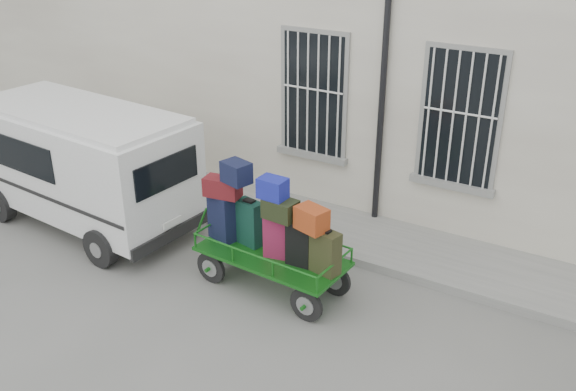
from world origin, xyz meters
The scene contains 5 objects.
ground centered at (0.00, 0.00, 0.00)m, with size 80.00×80.00×0.00m, color slate.
building centered at (0.00, 5.50, 3.00)m, with size 24.00×5.15×6.00m.
sidewalk centered at (0.00, 2.20, 0.07)m, with size 24.00×1.70×0.15m, color gray.
luggage_cart centered at (0.43, 0.13, 0.96)m, with size 2.74×1.19×1.99m.
van centered at (-3.61, 0.26, 1.26)m, with size 4.50×2.26×2.20m.
Camera 1 is at (4.99, -6.97, 5.53)m, focal length 40.00 mm.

